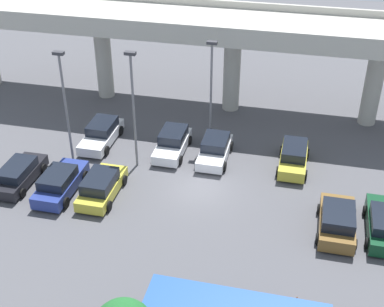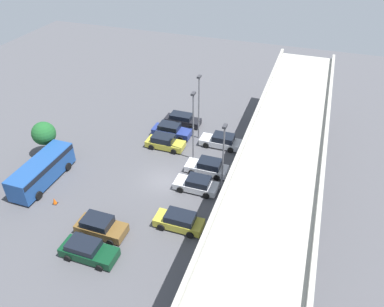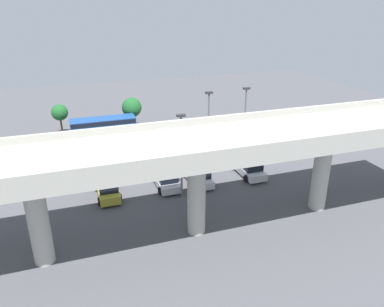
% 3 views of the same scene
% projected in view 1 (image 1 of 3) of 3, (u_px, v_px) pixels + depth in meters
% --- Properties ---
extents(ground_plane, '(91.60, 91.60, 0.00)m').
position_uv_depth(ground_plane, '(200.00, 189.00, 34.03)').
color(ground_plane, '#4C4C51').
extents(highway_overpass, '(44.08, 6.69, 7.83)m').
position_uv_depth(highway_overpass, '(233.00, 34.00, 40.29)').
color(highway_overpass, '#ADAAA0').
rests_on(highway_overpass, ground_plane).
extents(parked_car_0, '(1.97, 4.57, 1.46)m').
position_uv_depth(parked_car_0, '(19.00, 174.00, 34.20)').
color(parked_car_0, black).
rests_on(parked_car_0, ground_plane).
extents(parked_car_1, '(2.11, 4.72, 1.58)m').
position_uv_depth(parked_car_1, '(60.00, 182.00, 33.31)').
color(parked_car_1, navy).
rests_on(parked_car_1, ground_plane).
extents(parked_car_2, '(2.10, 4.49, 1.57)m').
position_uv_depth(parked_car_2, '(101.00, 186.00, 33.00)').
color(parked_car_2, gold).
rests_on(parked_car_2, ground_plane).
extents(parked_car_3, '(2.07, 4.46, 1.58)m').
position_uv_depth(parked_car_3, '(173.00, 142.00, 37.50)').
color(parked_car_3, silver).
rests_on(parked_car_3, ground_plane).
extents(parked_car_4, '(2.08, 4.36, 1.53)m').
position_uv_depth(parked_car_4, '(215.00, 149.00, 36.76)').
color(parked_car_4, silver).
rests_on(parked_car_4, ground_plane).
extents(parked_car_5, '(1.99, 4.38, 1.59)m').
position_uv_depth(parked_car_5, '(294.00, 157.00, 35.82)').
color(parked_car_5, gold).
rests_on(parked_car_5, ground_plane).
extents(parked_car_6, '(2.20, 4.42, 1.63)m').
position_uv_depth(parked_car_6, '(337.00, 221.00, 30.08)').
color(parked_car_6, brown).
rests_on(parked_car_6, ground_plane).
extents(parked_car_8, '(2.09, 4.76, 1.57)m').
position_uv_depth(parked_car_8, '(102.00, 134.00, 38.55)').
color(parked_car_8, silver).
rests_on(parked_car_8, ground_plane).
extents(lamp_post_near_aisle, '(0.70, 0.35, 8.14)m').
position_uv_depth(lamp_post_near_aisle, '(133.00, 102.00, 33.86)').
color(lamp_post_near_aisle, slate).
rests_on(lamp_post_near_aisle, ground_plane).
extents(lamp_post_mid_lot, '(0.70, 0.35, 8.06)m').
position_uv_depth(lamp_post_mid_lot, '(65.00, 101.00, 34.06)').
color(lamp_post_mid_lot, slate).
rests_on(lamp_post_mid_lot, ground_plane).
extents(lamp_post_by_overpass, '(0.70, 0.35, 7.57)m').
position_uv_depth(lamp_post_by_overpass, '(211.00, 84.00, 36.86)').
color(lamp_post_by_overpass, slate).
rests_on(lamp_post_by_overpass, ground_plane).
extents(traffic_cone, '(0.44, 0.44, 0.70)m').
position_uv_depth(traffic_cone, '(296.00, 302.00, 25.60)').
color(traffic_cone, black).
rests_on(traffic_cone, ground_plane).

